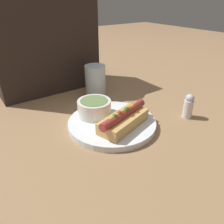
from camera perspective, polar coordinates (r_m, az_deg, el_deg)
ground_plane at (r=0.67m, az=0.00°, el=-3.56°), size 4.00×4.00×0.00m
dinner_plate at (r=0.67m, az=0.00°, el=-2.90°), size 0.27×0.27×0.02m
hot_dog at (r=0.62m, az=3.04°, el=-1.93°), size 0.19×0.11×0.06m
soup_bowl at (r=0.68m, az=-4.64°, el=1.25°), size 0.10×0.10×0.05m
spoon at (r=0.66m, az=-5.18°, el=-2.16°), size 0.03×0.16×0.01m
drinking_glass at (r=0.86m, az=-4.35°, el=8.17°), size 0.08×0.08×0.12m
salt_shaker at (r=0.74m, az=19.34°, el=1.48°), size 0.03×0.03×0.08m
seated_diner at (r=0.94m, az=-17.57°, el=17.62°), size 0.40×0.18×0.48m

